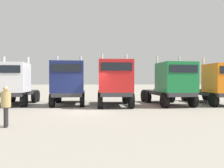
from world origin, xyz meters
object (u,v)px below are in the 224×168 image
visitor_with_camera (6,103)px  semi_truck_red (115,82)px  semi_truck_navy (68,83)px  semi_truck_green (172,83)px  semi_truck_white (13,83)px  semi_truck_orange (218,84)px

visitor_with_camera → semi_truck_red: bearing=38.5°
semi_truck_navy → semi_truck_green: (8.11, -0.64, -0.04)m
semi_truck_navy → semi_truck_green: 8.13m
semi_truck_red → semi_truck_green: (4.49, 0.42, -0.07)m
semi_truck_white → semi_truck_red: 7.99m
semi_truck_white → semi_truck_orange: size_ratio=0.90×
semi_truck_white → visitor_with_camera: 8.89m
semi_truck_white → semi_truck_green: size_ratio=0.91×
semi_truck_orange → visitor_with_camera: (-13.49, -8.03, -0.70)m
semi_truck_green → semi_truck_red: bearing=-90.9°
semi_truck_navy → semi_truck_green: bearing=81.7°
semi_truck_navy → semi_truck_orange: semi_truck_navy is taller
semi_truck_red → semi_truck_orange: (8.39, 0.78, -0.12)m
semi_truck_navy → semi_truck_red: 3.77m
semi_truck_orange → semi_truck_navy: bearing=-94.3°
semi_truck_navy → semi_truck_green: semi_truck_navy is taller
semi_truck_navy → visitor_with_camera: bearing=-13.9°
semi_truck_green → semi_truck_navy: bearing=-100.8°
semi_truck_green → semi_truck_orange: (3.90, 0.36, -0.06)m
semi_truck_white → semi_truck_orange: 16.30m
semi_truck_white → semi_truck_orange: semi_truck_white is taller
semi_truck_red → visitor_with_camera: 8.90m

